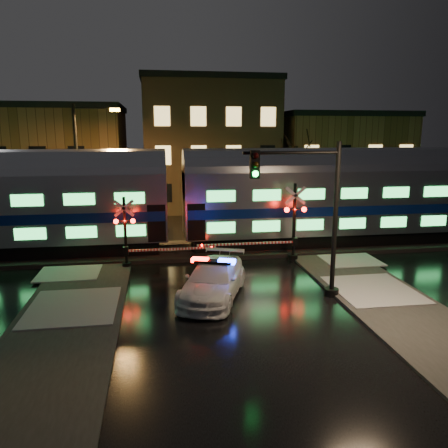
{
  "coord_description": "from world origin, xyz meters",
  "views": [
    {
      "loc": [
        -2.97,
        -20.37,
        7.03
      ],
      "look_at": [
        0.54,
        2.5,
        2.2
      ],
      "focal_mm": 35.0,
      "sensor_mm": 36.0,
      "label": 1
    }
  ],
  "objects_px": {
    "police_car": "(213,280)",
    "traffic_light": "(312,217)",
    "crossing_signal_right": "(288,230)",
    "streetlight": "(82,164)",
    "crossing_signal_left": "(133,239)"
  },
  "relations": [
    {
      "from": "crossing_signal_right",
      "to": "streetlight",
      "type": "bearing_deg",
      "value": 150.51
    },
    {
      "from": "crossing_signal_right",
      "to": "crossing_signal_left",
      "type": "height_order",
      "value": "crossing_signal_right"
    },
    {
      "from": "police_car",
      "to": "crossing_signal_right",
      "type": "distance_m",
      "value": 6.86
    },
    {
      "from": "crossing_signal_right",
      "to": "traffic_light",
      "type": "height_order",
      "value": "traffic_light"
    },
    {
      "from": "crossing_signal_left",
      "to": "streetlight",
      "type": "relative_size",
      "value": 0.61
    },
    {
      "from": "crossing_signal_right",
      "to": "traffic_light",
      "type": "relative_size",
      "value": 0.92
    },
    {
      "from": "police_car",
      "to": "traffic_light",
      "type": "xyz_separation_m",
      "value": [
        4.11,
        -0.67,
        2.77
      ]
    },
    {
      "from": "crossing_signal_right",
      "to": "streetlight",
      "type": "relative_size",
      "value": 0.7
    },
    {
      "from": "police_car",
      "to": "streetlight",
      "type": "bearing_deg",
      "value": 141.97
    },
    {
      "from": "streetlight",
      "to": "crossing_signal_right",
      "type": "bearing_deg",
      "value": -29.49
    },
    {
      "from": "crossing_signal_right",
      "to": "crossing_signal_left",
      "type": "relative_size",
      "value": 1.14
    },
    {
      "from": "crossing_signal_right",
      "to": "police_car",
      "type": "bearing_deg",
      "value": -134.91
    },
    {
      "from": "traffic_light",
      "to": "streetlight",
      "type": "bearing_deg",
      "value": 128.86
    },
    {
      "from": "traffic_light",
      "to": "crossing_signal_left",
      "type": "bearing_deg",
      "value": 141.23
    },
    {
      "from": "crossing_signal_left",
      "to": "traffic_light",
      "type": "relative_size",
      "value": 0.8
    }
  ]
}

